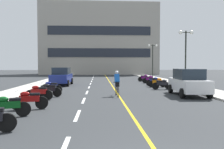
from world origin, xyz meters
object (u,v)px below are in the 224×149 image
(parked_car_near, at_px, (188,82))
(cyclist_rider, at_px, (117,83))
(motorcycle_7, at_px, (157,82))
(motorcycle_9, at_px, (149,79))
(motorcycle_3, at_px, (39,92))
(street_lamp_mid, at_px, (186,45))
(motorcycle_5, at_px, (51,87))
(motorcycle_8, at_px, (154,81))
(motorcycle_4, at_px, (49,89))
(street_lamp_far, at_px, (153,53))
(motorcycle_2, at_px, (29,100))
(motorcycle_1, at_px, (8,106))
(parked_car_mid, at_px, (62,76))
(motorcycle_10, at_px, (144,78))
(motorcycle_6, at_px, (162,84))

(parked_car_near, height_order, cyclist_rider, parked_car_near)
(motorcycle_7, relative_size, motorcycle_9, 1.03)
(motorcycle_3, relative_size, cyclist_rider, 0.96)
(street_lamp_mid, xyz_separation_m, motorcycle_5, (-11.94, -4.94, -3.50))
(motorcycle_8, distance_m, motorcycle_9, 3.28)
(motorcycle_9, bearing_deg, motorcycle_4, -129.89)
(street_lamp_far, bearing_deg, motorcycle_2, -115.67)
(motorcycle_1, height_order, motorcycle_5, same)
(motorcycle_8, bearing_deg, motorcycle_7, -93.06)
(parked_car_near, height_order, motorcycle_9, parked_car_near)
(parked_car_mid, distance_m, motorcycle_10, 10.71)
(parked_car_mid, xyz_separation_m, motorcycle_2, (0.53, -13.02, -0.44))
(cyclist_rider, bearing_deg, motorcycle_9, 67.08)
(street_lamp_far, height_order, motorcycle_6, street_lamp_far)
(motorcycle_6, bearing_deg, motorcycle_8, 86.91)
(parked_car_near, relative_size, motorcycle_3, 2.52)
(cyclist_rider, bearing_deg, parked_car_mid, 120.38)
(parked_car_mid, bearing_deg, motorcycle_10, 26.81)
(motorcycle_3, bearing_deg, street_lamp_mid, 34.01)
(motorcycle_3, relative_size, motorcycle_4, 1.01)
(motorcycle_6, bearing_deg, parked_car_mid, 152.89)
(motorcycle_4, distance_m, motorcycle_10, 16.18)
(motorcycle_5, bearing_deg, motorcycle_4, -82.28)
(motorcycle_9, bearing_deg, motorcycle_7, -93.59)
(cyclist_rider, bearing_deg, motorcycle_6, 42.99)
(street_lamp_mid, bearing_deg, motorcycle_10, 111.58)
(cyclist_rider, bearing_deg, motorcycle_3, -163.03)
(parked_car_near, xyz_separation_m, motorcycle_10, (-0.35, 13.40, -0.44))
(parked_car_mid, bearing_deg, motorcycle_6, -27.11)
(motorcycle_2, bearing_deg, motorcycle_10, 63.19)
(parked_car_mid, xyz_separation_m, motorcycle_5, (0.28, -6.85, -0.44))
(motorcycle_2, height_order, motorcycle_7, same)
(motorcycle_5, bearing_deg, motorcycle_9, 44.37)
(street_lamp_mid, xyz_separation_m, motorcycle_7, (-2.95, -0.70, -3.50))
(motorcycle_1, bearing_deg, motorcycle_5, 89.32)
(street_lamp_far, xyz_separation_m, motorcycle_10, (-2.43, -5.99, -3.37))
(motorcycle_4, bearing_deg, street_lamp_mid, 29.74)
(motorcycle_5, distance_m, motorcycle_7, 9.94)
(motorcycle_4, xyz_separation_m, motorcycle_6, (8.64, 3.91, 0.00))
(street_lamp_mid, bearing_deg, motorcycle_9, 122.51)
(parked_car_near, distance_m, motorcycle_10, 13.42)
(street_lamp_far, distance_m, motorcycle_4, 22.79)
(motorcycle_4, bearing_deg, motorcycle_2, -89.81)
(motorcycle_8, bearing_deg, motorcycle_2, -126.37)
(parked_car_near, height_order, motorcycle_3, parked_car_near)
(motorcycle_4, distance_m, motorcycle_8, 11.63)
(street_lamp_far, xyz_separation_m, motorcycle_6, (-2.83, -15.50, -3.37))
(parked_car_mid, relative_size, motorcycle_4, 2.51)
(motorcycle_10, bearing_deg, motorcycle_5, -128.43)
(parked_car_mid, height_order, motorcycle_1, parked_car_mid)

